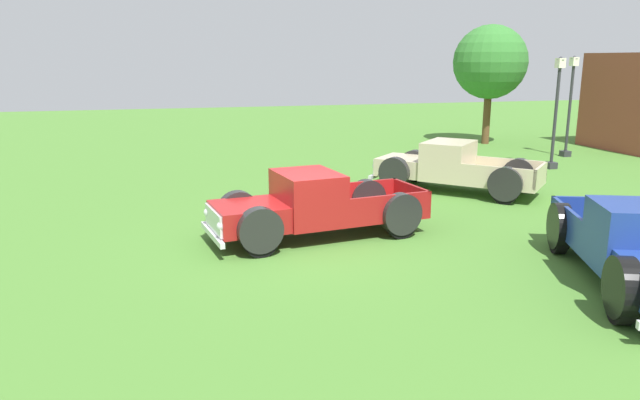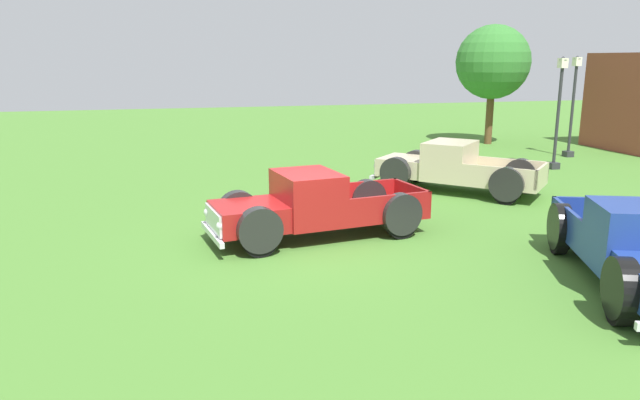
{
  "view_description": "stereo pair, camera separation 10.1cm",
  "coord_description": "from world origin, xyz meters",
  "px_view_note": "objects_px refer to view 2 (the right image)",
  "views": [
    {
      "loc": [
        12.72,
        -3.08,
        4.17
      ],
      "look_at": [
        -0.46,
        0.48,
        0.9
      ],
      "focal_mm": 33.29,
      "sensor_mm": 36.0,
      "label": 1
    },
    {
      "loc": [
        12.75,
        -2.98,
        4.17
      ],
      "look_at": [
        -0.46,
        0.48,
        0.9
      ],
      "focal_mm": 33.29,
      "sensor_mm": 36.0,
      "label": 2
    }
  ],
  "objects_px": {
    "pickup_truck_foreground": "(305,207)",
    "pickup_truck_behind_left": "(447,167)",
    "lamp_post_near": "(558,111)",
    "lamp_post_far": "(573,105)",
    "oak_tree_east": "(493,62)"
  },
  "relations": [
    {
      "from": "lamp_post_near",
      "to": "pickup_truck_foreground",
      "type": "bearing_deg",
      "value": -60.53
    },
    {
      "from": "pickup_truck_foreground",
      "to": "oak_tree_east",
      "type": "xyz_separation_m",
      "value": [
        -13.32,
        12.55,
        3.22
      ]
    },
    {
      "from": "pickup_truck_behind_left",
      "to": "lamp_post_near",
      "type": "relative_size",
      "value": 1.18
    },
    {
      "from": "pickup_truck_foreground",
      "to": "oak_tree_east",
      "type": "bearing_deg",
      "value": 136.71
    },
    {
      "from": "lamp_post_far",
      "to": "pickup_truck_behind_left",
      "type": "bearing_deg",
      "value": -59.23
    },
    {
      "from": "pickup_truck_behind_left",
      "to": "oak_tree_east",
      "type": "distance_m",
      "value": 12.14
    },
    {
      "from": "pickup_truck_foreground",
      "to": "oak_tree_east",
      "type": "relative_size",
      "value": 0.93
    },
    {
      "from": "pickup_truck_behind_left",
      "to": "lamp_post_near",
      "type": "xyz_separation_m",
      "value": [
        -2.53,
        5.8,
        1.46
      ]
    },
    {
      "from": "pickup_truck_foreground",
      "to": "pickup_truck_behind_left",
      "type": "height_order",
      "value": "pickup_truck_behind_left"
    },
    {
      "from": "pickup_truck_foreground",
      "to": "lamp_post_near",
      "type": "relative_size",
      "value": 1.27
    },
    {
      "from": "oak_tree_east",
      "to": "pickup_truck_behind_left",
      "type": "bearing_deg",
      "value": -36.45
    },
    {
      "from": "lamp_post_near",
      "to": "lamp_post_far",
      "type": "distance_m",
      "value": 3.4
    },
    {
      "from": "pickup_truck_foreground",
      "to": "oak_tree_east",
      "type": "distance_m",
      "value": 18.59
    },
    {
      "from": "pickup_truck_foreground",
      "to": "lamp_post_near",
      "type": "height_order",
      "value": "lamp_post_near"
    },
    {
      "from": "pickup_truck_foreground",
      "to": "pickup_truck_behind_left",
      "type": "distance_m",
      "value": 6.83
    }
  ]
}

